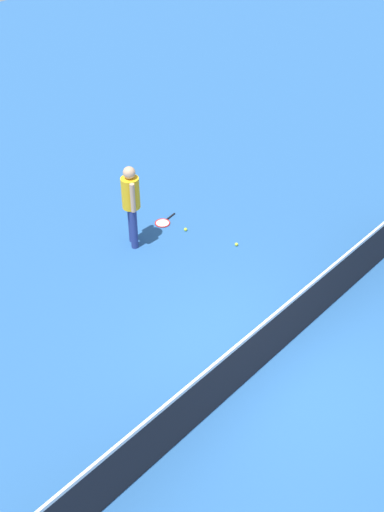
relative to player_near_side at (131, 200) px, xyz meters
The scene contains 6 objects.
ground_plane 4.01m from the player_near_side, 78.36° to the left, with size 40.00×40.00×0.00m, color #265693.
court_net 3.92m from the player_near_side, 78.36° to the left, with size 10.09×0.09×1.07m.
player_near_side is the anchor object (origin of this frame).
tennis_racket_near_player 1.34m from the player_near_side, behind, with size 0.60×0.36×0.03m.
tennis_ball_near_player 2.22m from the player_near_side, 130.68° to the left, with size 0.07×0.07×0.07m, color #C6E033.
tennis_ball_by_net 1.47m from the player_near_side, 156.25° to the left, with size 0.07×0.07×0.07m, color #C6E033.
Camera 1 is at (5.70, 3.72, 7.24)m, focal length 44.00 mm.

